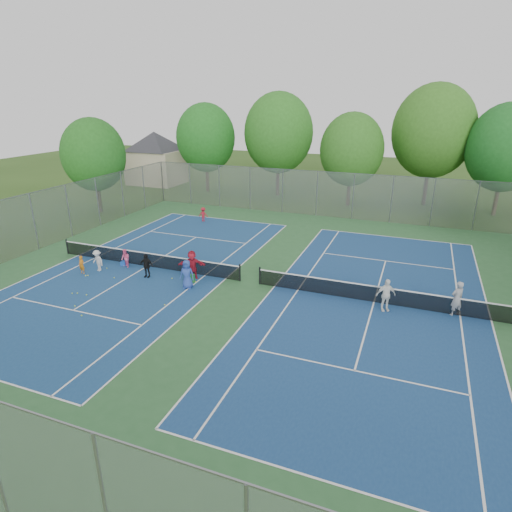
{
  "coord_description": "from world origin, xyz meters",
  "views": [
    {
      "loc": [
        8.49,
        -20.94,
        10.06
      ],
      "look_at": [
        0.0,
        1.0,
        1.3
      ],
      "focal_mm": 30.0,
      "sensor_mm": 36.0,
      "label": 1
    }
  ],
  "objects_px": {
    "net_right": "(375,294)",
    "instructor": "(457,299)",
    "ball_crate": "(124,263)",
    "ball_hopper": "(192,279)",
    "net_left": "(147,260)"
  },
  "relations": [
    {
      "from": "ball_crate",
      "to": "ball_hopper",
      "type": "xyz_separation_m",
      "value": [
        5.39,
        -0.83,
        0.12
      ]
    },
    {
      "from": "net_right",
      "to": "ball_hopper",
      "type": "relative_size",
      "value": 25.19
    },
    {
      "from": "net_left",
      "to": "ball_crate",
      "type": "distance_m",
      "value": 1.58
    },
    {
      "from": "net_left",
      "to": "net_right",
      "type": "bearing_deg",
      "value": 0.0
    },
    {
      "from": "instructor",
      "to": "net_left",
      "type": "bearing_deg",
      "value": -36.27
    },
    {
      "from": "net_right",
      "to": "ball_crate",
      "type": "xyz_separation_m",
      "value": [
        -15.5,
        -0.38,
        -0.32
      ]
    },
    {
      "from": "ball_crate",
      "to": "ball_hopper",
      "type": "height_order",
      "value": "ball_hopper"
    },
    {
      "from": "ball_crate",
      "to": "ball_hopper",
      "type": "relative_size",
      "value": 0.63
    },
    {
      "from": "net_right",
      "to": "ball_hopper",
      "type": "xyz_separation_m",
      "value": [
        -10.11,
        -1.21,
        -0.2
      ]
    },
    {
      "from": "net_left",
      "to": "instructor",
      "type": "relative_size",
      "value": 7.16
    },
    {
      "from": "ball_hopper",
      "to": "instructor",
      "type": "bearing_deg",
      "value": 4.93
    },
    {
      "from": "net_right",
      "to": "ball_hopper",
      "type": "bearing_deg",
      "value": -173.17
    },
    {
      "from": "net_right",
      "to": "ball_crate",
      "type": "bearing_deg",
      "value": -178.58
    },
    {
      "from": "net_right",
      "to": "instructor",
      "type": "distance_m",
      "value": 3.87
    },
    {
      "from": "net_right",
      "to": "instructor",
      "type": "xyz_separation_m",
      "value": [
        3.84,
        -0.01,
        0.44
      ]
    }
  ]
}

